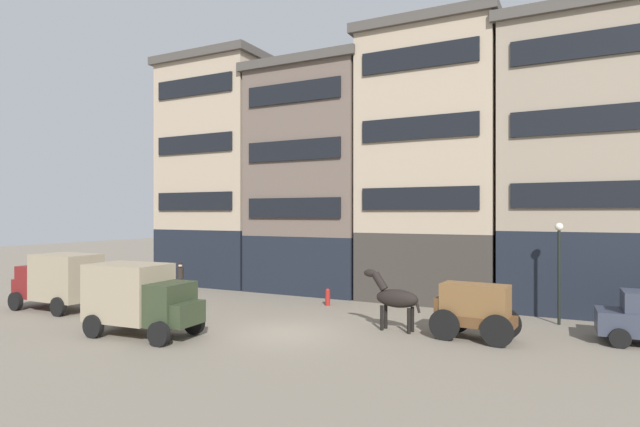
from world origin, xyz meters
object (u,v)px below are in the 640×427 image
at_px(delivery_truck_far, 58,279).
at_px(pedestrian_officer, 180,277).
at_px(draft_horse, 395,298).
at_px(streetlamp_curbside, 559,259).
at_px(cargo_wagon, 474,307).
at_px(fire_hydrant_curbside, 328,297).
at_px(delivery_truck_near, 141,297).

distance_m(delivery_truck_far, pedestrian_officer, 6.40).
relative_size(draft_horse, streetlamp_curbside, 0.57).
bearing_deg(cargo_wagon, delivery_truck_far, -170.09).
bearing_deg(delivery_truck_far, cargo_wagon, 9.91).
distance_m(cargo_wagon, fire_hydrant_curbside, 8.43).
xyz_separation_m(streetlamp_curbside, fire_hydrant_curbside, (-10.21, -0.47, -2.24)).
xyz_separation_m(draft_horse, fire_hydrant_curbside, (-4.64, 3.58, -0.84)).
height_order(cargo_wagon, pedestrian_officer, cargo_wagon).
height_order(pedestrian_officer, fire_hydrant_curbside, pedestrian_officer).
distance_m(delivery_truck_near, delivery_truck_far, 7.48).
relative_size(delivery_truck_near, delivery_truck_far, 1.02).
xyz_separation_m(cargo_wagon, fire_hydrant_curbside, (-7.59, 3.59, -0.72)).
height_order(draft_horse, fire_hydrant_curbside, draft_horse).
distance_m(pedestrian_officer, streetlamp_curbside, 19.15).
bearing_deg(cargo_wagon, draft_horse, 179.93).
distance_m(draft_horse, streetlamp_curbside, 7.03).
bearing_deg(delivery_truck_near, streetlamp_curbside, 33.70).
xyz_separation_m(pedestrian_officer, streetlamp_curbside, (19.04, 1.13, 1.69)).
xyz_separation_m(cargo_wagon, draft_horse, (-2.95, 0.00, 0.12)).
xyz_separation_m(delivery_truck_far, fire_hydrant_curbside, (10.66, 6.77, -1.00)).
xyz_separation_m(pedestrian_officer, fire_hydrant_curbside, (8.83, 0.65, -0.55)).
bearing_deg(pedestrian_officer, fire_hydrant_curbside, 4.24).
bearing_deg(streetlamp_curbside, fire_hydrant_curbside, -177.34).
height_order(delivery_truck_near, pedestrian_officer, delivery_truck_near).
xyz_separation_m(draft_horse, delivery_truck_near, (-8.04, -5.02, 0.15)).
bearing_deg(delivery_truck_far, pedestrian_officer, 73.34).
distance_m(cargo_wagon, delivery_truck_near, 12.09).
bearing_deg(delivery_truck_far, delivery_truck_near, -14.16).
height_order(cargo_wagon, delivery_truck_far, delivery_truck_far).
relative_size(delivery_truck_far, streetlamp_curbside, 1.06).
bearing_deg(cargo_wagon, fire_hydrant_curbside, 154.70).
bearing_deg(delivery_truck_far, streetlamp_curbside, 19.15).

